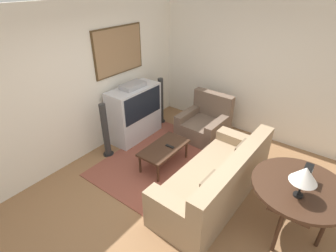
{
  "coord_description": "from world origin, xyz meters",
  "views": [
    {
      "loc": [
        -2.4,
        -1.64,
        2.99
      ],
      "look_at": [
        0.7,
        0.71,
        0.75
      ],
      "focal_mm": 28.0,
      "sensor_mm": 36.0,
      "label": 1
    }
  ],
  "objects_px": {
    "mantel_clock": "(307,174)",
    "couch": "(216,181)",
    "speaker_tower_right": "(161,102)",
    "tv": "(135,112)",
    "speaker_tower_left": "(106,132)",
    "coffee_table": "(164,149)",
    "table_lamp": "(305,175)",
    "armchair": "(204,124)",
    "console_table": "(300,190)"
  },
  "relations": [
    {
      "from": "mantel_clock",
      "to": "couch",
      "type": "bearing_deg",
      "value": 97.66
    },
    {
      "from": "couch",
      "to": "speaker_tower_right",
      "type": "bearing_deg",
      "value": -121.49
    },
    {
      "from": "tv",
      "to": "speaker_tower_right",
      "type": "relative_size",
      "value": 1.12
    },
    {
      "from": "couch",
      "to": "speaker_tower_left",
      "type": "height_order",
      "value": "speaker_tower_left"
    },
    {
      "from": "tv",
      "to": "mantel_clock",
      "type": "distance_m",
      "value": 3.33
    },
    {
      "from": "coffee_table",
      "to": "mantel_clock",
      "type": "xyz_separation_m",
      "value": [
        -0.01,
        -2.19,
        0.57
      ]
    },
    {
      "from": "speaker_tower_left",
      "to": "table_lamp",
      "type": "bearing_deg",
      "value": -88.8
    },
    {
      "from": "mantel_clock",
      "to": "speaker_tower_left",
      "type": "height_order",
      "value": "speaker_tower_left"
    },
    {
      "from": "armchair",
      "to": "console_table",
      "type": "relative_size",
      "value": 0.8
    },
    {
      "from": "couch",
      "to": "speaker_tower_right",
      "type": "relative_size",
      "value": 2.04
    },
    {
      "from": "speaker_tower_left",
      "to": "armchair",
      "type": "bearing_deg",
      "value": -33.19
    },
    {
      "from": "tv",
      "to": "table_lamp",
      "type": "bearing_deg",
      "value": -102.82
    },
    {
      "from": "couch",
      "to": "speaker_tower_left",
      "type": "xyz_separation_m",
      "value": [
        -0.23,
        2.17,
        0.19
      ]
    },
    {
      "from": "tv",
      "to": "console_table",
      "type": "bearing_deg",
      "value": -99.57
    },
    {
      "from": "tv",
      "to": "armchair",
      "type": "distance_m",
      "value": 1.47
    },
    {
      "from": "speaker_tower_right",
      "to": "tv",
      "type": "bearing_deg",
      "value": 177.99
    },
    {
      "from": "table_lamp",
      "to": "speaker_tower_right",
      "type": "xyz_separation_m",
      "value": [
        1.56,
        3.25,
        -0.61
      ]
    },
    {
      "from": "couch",
      "to": "table_lamp",
      "type": "xyz_separation_m",
      "value": [
        -0.16,
        -1.08,
        0.79
      ]
    },
    {
      "from": "speaker_tower_left",
      "to": "speaker_tower_right",
      "type": "xyz_separation_m",
      "value": [
        1.63,
        0.0,
        0.0
      ]
    },
    {
      "from": "coffee_table",
      "to": "console_table",
      "type": "xyz_separation_m",
      "value": [
        -0.13,
        -2.18,
        0.39
      ]
    },
    {
      "from": "armchair",
      "to": "speaker_tower_left",
      "type": "relative_size",
      "value": 0.86
    },
    {
      "from": "couch",
      "to": "console_table",
      "type": "xyz_separation_m",
      "value": [
        0.03,
        -1.07,
        0.42
      ]
    },
    {
      "from": "tv",
      "to": "coffee_table",
      "type": "distance_m",
      "value": 1.18
    },
    {
      "from": "tv",
      "to": "coffee_table",
      "type": "relative_size",
      "value": 1.27
    },
    {
      "from": "coffee_table",
      "to": "mantel_clock",
      "type": "distance_m",
      "value": 2.26
    },
    {
      "from": "couch",
      "to": "mantel_clock",
      "type": "relative_size",
      "value": 9.72
    },
    {
      "from": "console_table",
      "to": "table_lamp",
      "type": "relative_size",
      "value": 2.79
    },
    {
      "from": "coffee_table",
      "to": "speaker_tower_right",
      "type": "bearing_deg",
      "value": 40.47
    },
    {
      "from": "table_lamp",
      "to": "armchair",
      "type": "bearing_deg",
      "value": 52.58
    },
    {
      "from": "armchair",
      "to": "table_lamp",
      "type": "distance_m",
      "value": 2.81
    },
    {
      "from": "armchair",
      "to": "console_table",
      "type": "distance_m",
      "value": 2.61
    },
    {
      "from": "mantel_clock",
      "to": "speaker_tower_right",
      "type": "relative_size",
      "value": 0.21
    },
    {
      "from": "couch",
      "to": "table_lamp",
      "type": "relative_size",
      "value": 5.3
    },
    {
      "from": "armchair",
      "to": "coffee_table",
      "type": "height_order",
      "value": "armchair"
    },
    {
      "from": "armchair",
      "to": "mantel_clock",
      "type": "bearing_deg",
      "value": -30.37
    },
    {
      "from": "couch",
      "to": "console_table",
      "type": "bearing_deg",
      "value": 93.0
    },
    {
      "from": "tv",
      "to": "couch",
      "type": "height_order",
      "value": "tv"
    },
    {
      "from": "tv",
      "to": "speaker_tower_right",
      "type": "bearing_deg",
      "value": -2.01
    },
    {
      "from": "console_table",
      "to": "speaker_tower_right",
      "type": "bearing_deg",
      "value": 67.16
    },
    {
      "from": "speaker_tower_right",
      "to": "speaker_tower_left",
      "type": "bearing_deg",
      "value": 180.0
    },
    {
      "from": "couch",
      "to": "mantel_clock",
      "type": "distance_m",
      "value": 1.24
    },
    {
      "from": "armchair",
      "to": "coffee_table",
      "type": "distance_m",
      "value": 1.32
    },
    {
      "from": "tv",
      "to": "mantel_clock",
      "type": "xyz_separation_m",
      "value": [
        -0.44,
        -3.28,
        0.35
      ]
    },
    {
      "from": "couch",
      "to": "console_table",
      "type": "relative_size",
      "value": 1.9
    },
    {
      "from": "armchair",
      "to": "coffee_table",
      "type": "bearing_deg",
      "value": -91.02
    },
    {
      "from": "tv",
      "to": "coffee_table",
      "type": "bearing_deg",
      "value": -111.37
    },
    {
      "from": "armchair",
      "to": "console_table",
      "type": "height_order",
      "value": "armchair"
    },
    {
      "from": "tv",
      "to": "couch",
      "type": "bearing_deg",
      "value": -104.86
    },
    {
      "from": "table_lamp",
      "to": "mantel_clock",
      "type": "height_order",
      "value": "table_lamp"
    },
    {
      "from": "armchair",
      "to": "table_lamp",
      "type": "height_order",
      "value": "table_lamp"
    }
  ]
}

